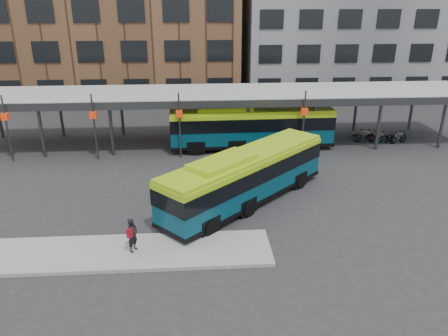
{
  "coord_description": "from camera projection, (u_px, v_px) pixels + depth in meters",
  "views": [
    {
      "loc": [
        -1.86,
        -20.53,
        11.24
      ],
      "look_at": [
        -0.28,
        2.9,
        1.8
      ],
      "focal_mm": 35.0,
      "sensor_mm": 36.0,
      "label": 1
    }
  ],
  "objects": [
    {
      "name": "pedestrian",
      "position": [
        133.0,
        235.0,
        19.84
      ],
      "size": [
        0.62,
        0.71,
        1.64
      ],
      "rotation": [
        0.0,
        0.0,
        1.09
      ],
      "color": "black",
      "rests_on": "boarding_island"
    },
    {
      "name": "bus_rear",
      "position": [
        251.0,
        126.0,
        33.42
      ],
      "size": [
        12.44,
        3.05,
        3.41
      ],
      "rotation": [
        0.0,
        0.0,
        0.03
      ],
      "color": "#073C4F",
      "rests_on": "ground"
    },
    {
      "name": "canopy",
      "position": [
        218.0,
        95.0,
        33.77
      ],
      "size": [
        40.0,
        6.53,
        4.8
      ],
      "color": "#999B9E",
      "rests_on": "ground"
    },
    {
      "name": "bus_front",
      "position": [
        245.0,
        176.0,
        24.55
      ],
      "size": [
        10.15,
        9.79,
        3.21
      ],
      "rotation": [
        0.0,
        0.0,
        0.76
      ],
      "color": "#073C4F",
      "rests_on": "ground"
    },
    {
      "name": "building_grey",
      "position": [
        348.0,
        5.0,
        50.21
      ],
      "size": [
        24.0,
        14.0,
        20.0
      ],
      "primitive_type": "cube",
      "color": "slate",
      "rests_on": "ground"
    },
    {
      "name": "bike_rack",
      "position": [
        379.0,
        137.0,
        35.13
      ],
      "size": [
        5.37,
        1.53,
        1.08
      ],
      "color": "slate",
      "rests_on": "ground"
    },
    {
      "name": "boarding_island",
      "position": [
        120.0,
        253.0,
        20.16
      ],
      "size": [
        14.0,
        3.0,
        0.18
      ],
      "primitive_type": "cube",
      "color": "gray",
      "rests_on": "ground"
    },
    {
      "name": "ground",
      "position": [
        233.0,
        219.0,
        23.32
      ],
      "size": [
        120.0,
        120.0,
        0.0
      ],
      "primitive_type": "plane",
      "color": "#28282B",
      "rests_on": "ground"
    }
  ]
}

